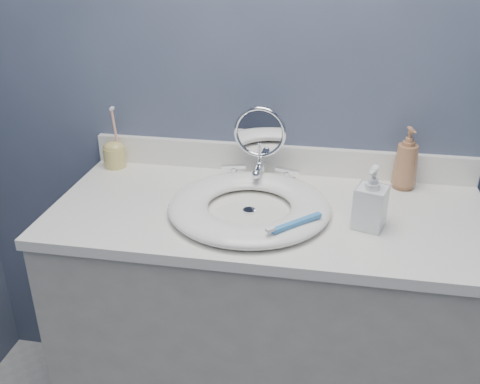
% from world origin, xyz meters
% --- Properties ---
extents(back_wall, '(2.20, 0.02, 2.40)m').
position_xyz_m(back_wall, '(0.00, 1.25, 1.20)').
color(back_wall, '#404A60').
rests_on(back_wall, ground).
extents(vanity_cabinet, '(1.20, 0.55, 0.85)m').
position_xyz_m(vanity_cabinet, '(0.00, 0.97, 0.42)').
color(vanity_cabinet, '#B5B1A5').
rests_on(vanity_cabinet, ground).
extents(countertop, '(1.22, 0.57, 0.03)m').
position_xyz_m(countertop, '(0.00, 0.97, 0.86)').
color(countertop, white).
rests_on(countertop, vanity_cabinet).
extents(backsplash, '(1.22, 0.02, 0.09)m').
position_xyz_m(backsplash, '(0.00, 1.24, 0.93)').
color(backsplash, white).
rests_on(backsplash, countertop).
extents(basin, '(0.45, 0.45, 0.04)m').
position_xyz_m(basin, '(-0.05, 0.94, 0.90)').
color(basin, white).
rests_on(basin, countertop).
extents(drain, '(0.04, 0.04, 0.01)m').
position_xyz_m(drain, '(-0.05, 0.94, 0.88)').
color(drain, silver).
rests_on(drain, countertop).
extents(faucet, '(0.25, 0.13, 0.07)m').
position_xyz_m(faucet, '(-0.05, 1.14, 0.91)').
color(faucet, silver).
rests_on(faucet, countertop).
extents(makeup_mirror, '(0.16, 0.09, 0.24)m').
position_xyz_m(makeup_mirror, '(-0.05, 1.16, 1.01)').
color(makeup_mirror, silver).
rests_on(makeup_mirror, countertop).
extents(soap_bottle_amber, '(0.09, 0.09, 0.19)m').
position_xyz_m(soap_bottle_amber, '(0.38, 1.19, 0.98)').
color(soap_bottle_amber, '#A46F4A').
rests_on(soap_bottle_amber, countertop).
extents(soap_bottle_clear, '(0.10, 0.10, 0.17)m').
position_xyz_m(soap_bottle_clear, '(0.27, 0.92, 0.97)').
color(soap_bottle_clear, silver).
rests_on(soap_bottle_clear, countertop).
extents(toothbrush_holder, '(0.07, 0.07, 0.21)m').
position_xyz_m(toothbrush_holder, '(-0.54, 1.19, 0.93)').
color(toothbrush_holder, '#CCBD66').
rests_on(toothbrush_holder, countertop).
extents(toothbrush_lying, '(0.13, 0.13, 0.02)m').
position_xyz_m(toothbrush_lying, '(0.09, 0.82, 0.92)').
color(toothbrush_lying, '#3985CC').
rests_on(toothbrush_lying, basin).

